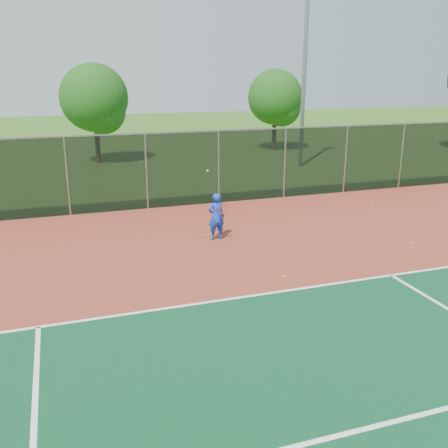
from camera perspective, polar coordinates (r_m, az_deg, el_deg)
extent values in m
plane|color=#305B1A|center=(11.04, 19.45, -12.74)|extent=(120.00, 120.00, 0.00)
cube|color=#943825|center=(12.46, 13.85, -8.63)|extent=(30.00, 20.00, 0.02)
cube|color=white|center=(14.28, 18.58, -5.57)|extent=(22.00, 0.10, 0.00)
cube|color=black|center=(20.73, -0.63, 6.50)|extent=(30.00, 0.04, 3.00)
cube|color=gray|center=(20.50, -0.65, 10.63)|extent=(30.00, 0.06, 0.06)
imported|color=#153CC4|center=(16.21, -0.90, 0.87)|extent=(0.59, 0.41, 1.55)
cylinder|color=black|center=(16.02, -0.12, 0.70)|extent=(0.03, 0.15, 0.27)
torus|color=#A51414|center=(15.85, -0.01, 1.65)|extent=(0.30, 0.13, 0.29)
sphere|color=#C7EF1B|center=(15.88, -1.90, 6.11)|extent=(0.07, 0.07, 0.07)
sphere|color=#C7EF1B|center=(16.65, -2.06, -1.36)|extent=(0.07, 0.07, 0.07)
sphere|color=#C7EF1B|center=(17.02, 20.60, -2.06)|extent=(0.07, 0.07, 0.07)
sphere|color=#C7EF1B|center=(16.54, -1.08, -1.47)|extent=(0.07, 0.07, 0.07)
sphere|color=#C7EF1B|center=(21.37, 16.57, 2.09)|extent=(0.07, 0.07, 0.07)
sphere|color=#C7EF1B|center=(13.50, 6.95, -5.97)|extent=(0.07, 0.07, 0.07)
cylinder|color=gray|center=(29.27, 9.20, 17.52)|extent=(0.24, 0.24, 11.33)
cylinder|color=#392414|center=(31.24, -14.24, 8.80)|extent=(0.30, 0.30, 2.23)
sphere|color=#174712|center=(30.99, -14.62, 13.79)|extent=(3.97, 3.97, 3.97)
sphere|color=#174712|center=(30.77, -13.71, 12.45)|extent=(2.73, 2.73, 2.73)
cylinder|color=#392414|center=(35.71, 5.74, 10.10)|extent=(0.30, 0.30, 2.11)
sphere|color=#174712|center=(35.50, 5.87, 14.23)|extent=(3.75, 3.75, 3.75)
sphere|color=#174712|center=(35.43, 6.64, 13.07)|extent=(2.58, 2.58, 2.58)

